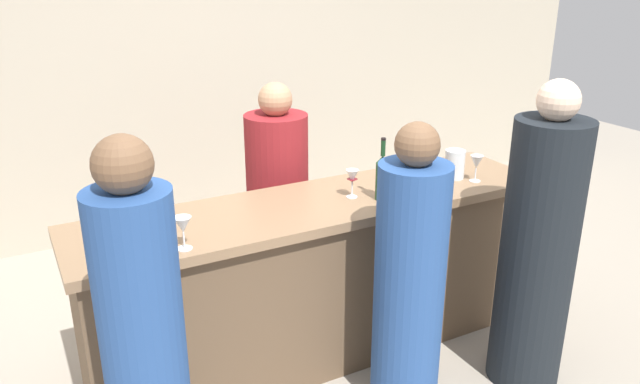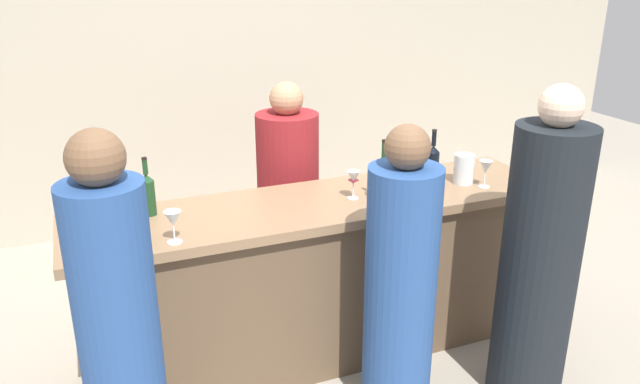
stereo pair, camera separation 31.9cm
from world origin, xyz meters
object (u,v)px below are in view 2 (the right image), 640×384
wine_bottle_center_olive_green (383,179)px  water_pitcher (464,169)px  wine_bottle_second_right_near_black (432,164)px  wine_glass_near_left (173,220)px  wine_glass_near_right (353,179)px  wine_glass_near_center (486,168)px  person_center_guest (120,344)px  person_server_behind (289,205)px  wine_bottle_second_left_olive_green (148,193)px  person_left_guest (400,288)px  wine_bottle_leftmost_amber_brown (120,224)px  person_right_guest (539,262)px

wine_bottle_center_olive_green → water_pitcher: (0.56, 0.09, -0.04)m
wine_bottle_second_right_near_black → wine_glass_near_left: 1.48m
wine_glass_near_right → wine_glass_near_center: bearing=-8.5°
person_center_guest → person_server_behind: bearing=-54.9°
wine_bottle_second_right_near_black → person_server_behind: 0.98m
wine_bottle_second_left_olive_green → water_pitcher: 1.72m
water_pitcher → person_center_guest: bearing=-162.0°
person_left_guest → water_pitcher: bearing=-42.0°
person_center_guest → wine_glass_near_right: bearing=-77.4°
wine_bottle_leftmost_amber_brown → person_right_guest: (1.87, -0.51, -0.30)m
person_left_guest → person_right_guest: 0.70m
wine_glass_near_center → person_server_behind: (-0.88, 0.80, -0.38)m
wine_glass_near_right → person_center_guest: person_center_guest is taller
wine_glass_near_left → wine_glass_near_center: wine_glass_near_center is taller
wine_bottle_leftmost_amber_brown → wine_bottle_center_olive_green: (1.31, 0.07, 0.01)m
wine_glass_near_left → wine_bottle_center_olive_green: bearing=5.2°
person_center_guest → wine_glass_near_center: bearing=-89.6°
water_pitcher → person_center_guest: 2.05m
wine_glass_near_right → wine_bottle_center_olive_green: bearing=-39.3°
wine_glass_near_left → water_pitcher: water_pitcher is taller
person_left_guest → wine_glass_near_center: bearing=-50.1°
wine_bottle_center_olive_green → water_pitcher: 0.57m
wine_bottle_second_left_olive_green → person_right_guest: size_ratio=0.18×
wine_glass_near_left → person_left_guest: 1.08m
wine_bottle_center_olive_green → person_right_guest: 0.86m
wine_bottle_second_right_near_black → wine_glass_near_center: 0.29m
wine_bottle_second_left_olive_green → wine_bottle_second_right_near_black: size_ratio=0.93×
wine_glass_near_right → wine_bottle_leftmost_amber_brown: bearing=-171.9°
wine_bottle_second_left_olive_green → wine_glass_near_center: (1.78, -0.29, -0.00)m
wine_bottle_center_olive_green → wine_glass_near_left: size_ratio=2.23×
water_pitcher → person_right_guest: bearing=-90.1°
wine_bottle_center_olive_green → wine_glass_near_right: bearing=140.7°
water_pitcher → wine_bottle_leftmost_amber_brown: bearing=-175.1°
person_left_guest → wine_bottle_center_olive_green: bearing=-5.9°
wine_bottle_second_right_near_black → person_center_guest: 1.90m
person_server_behind → person_center_guest: bearing=-56.3°
wine_bottle_center_olive_green → person_right_guest: (0.56, -0.58, -0.31)m
wine_glass_near_center → person_center_guest: (-2.01, -0.53, -0.29)m
wine_bottle_leftmost_amber_brown → person_server_behind: size_ratio=0.21×
wine_bottle_leftmost_amber_brown → person_left_guest: size_ratio=0.21×
wine_bottle_second_left_olive_green → person_server_behind: (0.90, 0.51, -0.38)m
person_center_guest → person_left_guest: bearing=-100.2°
person_left_guest → wine_bottle_second_left_olive_green: bearing=64.6°
person_right_guest → wine_bottle_center_olive_green: bearing=46.1°
wine_bottle_leftmost_amber_brown → wine_glass_near_left: size_ratio=2.04×
wine_bottle_second_right_near_black → person_left_guest: 0.85m
wine_bottle_leftmost_amber_brown → wine_glass_near_center: 1.94m
person_left_guest → person_center_guest: size_ratio=0.92×
wine_bottle_second_right_near_black → person_right_guest: 0.80m
wine_bottle_second_right_near_black → person_server_behind: person_server_behind is taller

